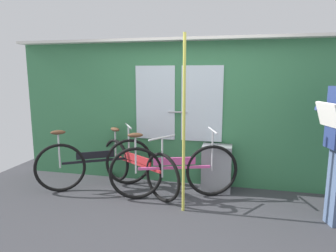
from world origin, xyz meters
The scene contains 7 objects.
ground_plane centered at (0.00, 0.00, -0.02)m, with size 6.46×3.92×0.04m, color #38383D.
train_door_wall centered at (-0.01, 1.15, 1.13)m, with size 5.46×0.28×2.15m.
bicycle_near_door centered at (-0.72, 0.70, 0.35)m, with size 1.47×1.01×0.87m.
bicycle_leaning_behind centered at (-1.33, 0.63, 0.38)m, with size 1.47×0.89×0.91m.
bicycle_by_pole centered at (-0.14, 0.55, 0.38)m, with size 1.66×0.69×0.93m.
trash_bin_by_wall centered at (0.40, 0.94, 0.33)m, with size 0.41×0.28×0.66m, color gray.
handrail_pole centered at (0.05, 0.18, 1.06)m, with size 0.04×0.04×2.11m, color #C6C14C.
Camera 1 is at (0.65, -3.21, 1.66)m, focal length 31.95 mm.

